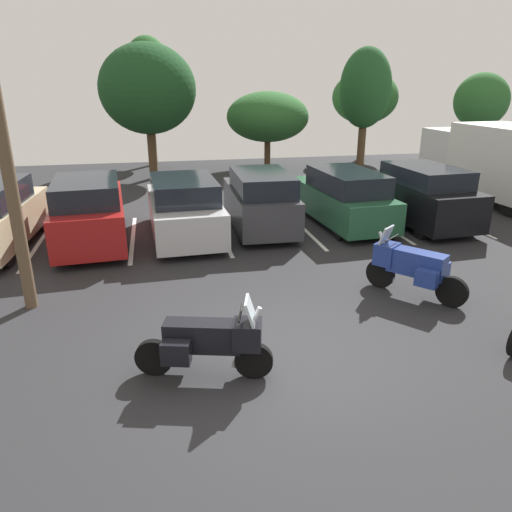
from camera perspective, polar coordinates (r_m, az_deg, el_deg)
The scene contains 16 objects.
ground at distance 8.44m, azimuth 1.98°, elevation -12.37°, with size 44.00×44.00×0.10m, color #262628.
motorcycle_touring at distance 7.69m, azimuth -5.67°, elevation -9.94°, with size 2.17×1.04×1.38m.
motorcycle_second at distance 10.97m, azimuth 17.99°, elevation -1.11°, with size 1.53×1.85×1.46m.
parking_stripes at distance 14.96m, azimuth -9.28°, elevation 2.42°, with size 18.84×4.64×0.01m.
car_red at distance 14.64m, azimuth -19.11°, elevation 4.99°, with size 2.22×4.92×1.92m.
car_silver at distance 14.57m, azimuth -8.51°, elevation 5.59°, with size 2.12×4.69×1.81m.
car_charcoal at distance 15.15m, azimuth 0.48°, elevation 6.56°, with size 1.86×4.35×1.88m.
car_green at distance 16.07m, azimuth 10.20°, elevation 6.84°, with size 2.11×5.00×1.80m.
car_black at distance 16.78m, azimuth 18.70°, elevation 6.88°, with size 2.13×4.91×1.92m.
box_truck at distance 20.98m, azimuth 27.03°, elevation 9.96°, with size 2.74×7.19×2.91m.
tree_center_right at distance 25.93m, azimuth 1.39°, elevation 16.15°, with size 4.24×4.24×3.97m.
tree_far_right at distance 27.83m, azimuth -12.62°, elevation 19.53°, with size 2.81×2.81×6.69m.
tree_far_left at distance 29.97m, azimuth 12.79°, elevation 17.85°, with size 3.77×3.77×5.04m.
tree_rear at distance 23.74m, azimuth -12.70°, elevation 18.71°, with size 4.39×4.39×6.12m.
tree_center_left at distance 30.47m, azimuth 25.13°, elevation 16.30°, with size 2.90×2.90×4.91m.
tree_left at distance 25.57m, azimuth 12.84°, elevation 18.74°, with size 2.52×2.52×6.03m.
Camera 1 is at (-1.74, -6.90, 4.48)m, focal length 33.77 mm.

